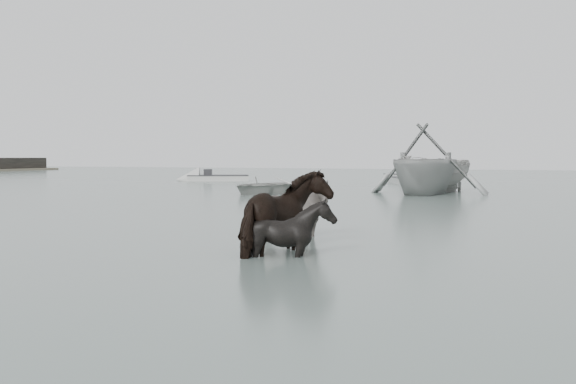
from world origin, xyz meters
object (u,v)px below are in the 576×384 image
object	(u,v)px
pony_pinto	(287,199)
pony_black	(289,216)
pony_dark	(289,203)
rowboat_lead	(266,184)

from	to	relation	value
pony_pinto	pony_black	distance (m)	2.80
pony_dark	pony_black	size ratio (longest dim) A/B	1.27
pony_pinto	pony_dark	distance (m)	2.37
pony_dark	rowboat_lead	world-z (taller)	pony_dark
pony_black	pony_pinto	bearing A→B (deg)	43.35
pony_dark	rowboat_lead	xyz separation A→B (m)	(-7.66, 16.86, -0.43)
pony_pinto	pony_dark	xyz separation A→B (m)	(0.90, -2.19, 0.08)
pony_dark	rowboat_lead	distance (m)	18.53
pony_dark	pony_pinto	bearing A→B (deg)	7.82
pony_pinto	pony_black	world-z (taller)	pony_pinto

